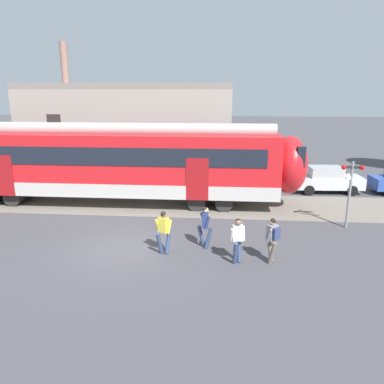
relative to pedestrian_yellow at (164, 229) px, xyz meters
name	(u,v)px	position (x,y,z in m)	size (l,w,h in m)	color
ground_plane	(122,249)	(-1.68, 0.30, -0.96)	(160.00, 160.00, 0.00)	#424247
pedestrian_yellow	(164,229)	(0.00, 0.00, 0.00)	(0.66, 0.54, 1.67)	navy
pedestrian_navy	(205,224)	(1.50, 0.69, 0.00)	(0.65, 0.53, 1.67)	navy
pedestrian_white	(238,238)	(2.70, -0.58, 0.00)	(0.54, 0.67, 1.67)	navy
pedestrian_grey	(273,237)	(3.91, -0.46, 0.03)	(0.51, 0.70, 1.67)	#6B6051
parked_car_silver	(327,179)	(8.35, 9.59, -0.18)	(4.08, 1.91, 1.54)	#B7BABF
crossing_signal	(351,184)	(7.67, 3.39, 1.05)	(0.96, 0.22, 3.00)	gray
background_building	(129,130)	(-4.70, 13.86, 2.24)	(14.62, 5.00, 9.20)	gray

